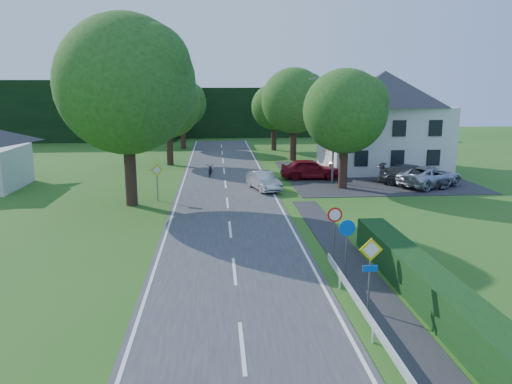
{
  "coord_description": "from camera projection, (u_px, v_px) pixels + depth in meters",
  "views": [
    {
      "loc": [
        -0.65,
        -7.07,
        7.43
      ],
      "look_at": [
        1.34,
        17.75,
        2.06
      ],
      "focal_mm": 35.0,
      "sensor_mm": 36.0,
      "label": 1
    }
  ],
  "objects": [
    {
      "name": "line_centre",
      "position": [
        229.0,
        219.0,
        27.98
      ],
      "size": [
        0.12,
        80.0,
        0.01
      ],
      "primitive_type": null,
      "color": "white",
      "rests_on": "road"
    },
    {
      "name": "road",
      "position": [
        229.0,
        219.0,
        27.99
      ],
      "size": [
        7.0,
        80.0,
        0.04
      ],
      "primitive_type": "cube",
      "color": "#38373A",
      "rests_on": "ground"
    },
    {
      "name": "parked_car_grey",
      "position": [
        414.0,
        175.0,
        37.2
      ],
      "size": [
        5.5,
        4.41,
        1.49
      ],
      "primitive_type": "imported",
      "rotation": [
        0.0,
        0.0,
        1.04
      ],
      "color": "#46474B",
      "rests_on": "parking_pad"
    },
    {
      "name": "streetlight",
      "position": [
        332.0,
        125.0,
        37.42
      ],
      "size": [
        2.03,
        0.18,
        8.0
      ],
      "color": "slate",
      "rests_on": "ground"
    },
    {
      "name": "motorcycle",
      "position": [
        210.0,
        170.0,
        41.16
      ],
      "size": [
        0.82,
        1.98,
        1.02
      ],
      "primitive_type": "imported",
      "rotation": [
        0.0,
        0.0,
        -0.07
      ],
      "color": "black",
      "rests_on": "road"
    },
    {
      "name": "parking_pad",
      "position": [
        369.0,
        175.0,
        41.59
      ],
      "size": [
        14.0,
        16.0,
        0.04
      ],
      "primitive_type": "cube",
      "color": "#252427",
      "rests_on": "ground"
    },
    {
      "name": "line_edge_right",
      "position": [
        286.0,
        218.0,
        28.24
      ],
      "size": [
        0.12,
        80.0,
        0.01
      ],
      "primitive_type": "cube",
      "color": "white",
      "rests_on": "road"
    },
    {
      "name": "parked_car_silver_b",
      "position": [
        430.0,
        176.0,
        36.8
      ],
      "size": [
        5.89,
        4.8,
        1.49
      ],
      "primitive_type": "imported",
      "rotation": [
        0.0,
        0.0,
        2.09
      ],
      "color": "silver",
      "rests_on": "parking_pad"
    },
    {
      "name": "tree_right_mid",
      "position": [
        344.0,
        130.0,
        35.55
      ],
      "size": [
        7.0,
        7.0,
        8.58
      ],
      "primitive_type": null,
      "color": "#1F4915",
      "rests_on": "ground"
    },
    {
      "name": "tree_main",
      "position": [
        127.0,
        112.0,
        30.19
      ],
      "size": [
        9.4,
        9.4,
        11.64
      ],
      "primitive_type": null,
      "color": "#1F4915",
      "rests_on": "ground"
    },
    {
      "name": "moving_car",
      "position": [
        264.0,
        181.0,
        35.67
      ],
      "size": [
        2.41,
        4.21,
        1.31
      ],
      "primitive_type": "imported",
      "rotation": [
        0.0,
        0.0,
        0.27
      ],
      "color": "#B8B9BE",
      "rests_on": "road"
    },
    {
      "name": "parked_car_red",
      "position": [
        310.0,
        169.0,
        39.82
      ],
      "size": [
        4.76,
        2.11,
        1.59
      ],
      "primitive_type": "imported",
      "rotation": [
        0.0,
        0.0,
        1.52
      ],
      "color": "maroon",
      "rests_on": "parking_pad"
    },
    {
      "name": "treeline_right",
      "position": [
        275.0,
        112.0,
        72.7
      ],
      "size": [
        30.0,
        5.0,
        7.0
      ],
      "primitive_type": "cube",
      "color": "black",
      "rests_on": "ground"
    },
    {
      "name": "tree_right_back",
      "position": [
        274.0,
        117.0,
        56.89
      ],
      "size": [
        6.2,
        6.2,
        7.56
      ],
      "primitive_type": null,
      "color": "#1F4915",
      "rests_on": "ground"
    },
    {
      "name": "parasol",
      "position": [
        327.0,
        161.0,
        43.09
      ],
      "size": [
        2.69,
        2.71,
        1.93
      ],
      "primitive_type": "imported",
      "rotation": [
        0.0,
        0.0,
        0.33
      ],
      "color": "red",
      "rests_on": "parking_pad"
    },
    {
      "name": "treeline_left",
      "position": [
        8.0,
        111.0,
        65.88
      ],
      "size": [
        44.0,
        6.0,
        8.0
      ],
      "primitive_type": "cube",
      "color": "black",
      "rests_on": "ground"
    },
    {
      "name": "sign_priority_left",
      "position": [
        157.0,
        175.0,
        32.13
      ],
      "size": [
        0.78,
        0.09,
        2.44
      ],
      "color": "slate",
      "rests_on": "ground"
    },
    {
      "name": "house_white",
      "position": [
        383.0,
        120.0,
        43.75
      ],
      "size": [
        10.6,
        8.4,
        8.6
      ],
      "color": "silver",
      "rests_on": "ground"
    },
    {
      "name": "sign_priority_right",
      "position": [
        370.0,
        261.0,
        16.24
      ],
      "size": [
        0.78,
        0.09,
        2.59
      ],
      "color": "slate",
      "rests_on": "ground"
    },
    {
      "name": "sign_speed_limit",
      "position": [
        335.0,
        221.0,
        21.11
      ],
      "size": [
        0.64,
        0.11,
        2.37
      ],
      "color": "slate",
      "rests_on": "ground"
    },
    {
      "name": "parked_car_silver_a",
      "position": [
        353.0,
        167.0,
        41.72
      ],
      "size": [
        4.27,
        2.46,
        1.33
      ],
      "primitive_type": "imported",
      "rotation": [
        0.0,
        0.0,
        1.29
      ],
      "color": "#9D9EA1",
      "rests_on": "parking_pad"
    },
    {
      "name": "line_edge_left",
      "position": [
        171.0,
        220.0,
        27.73
      ],
      "size": [
        0.12,
        80.0,
        0.01
      ],
      "primitive_type": "cube",
      "color": "white",
      "rests_on": "road"
    },
    {
      "name": "tree_right_far",
      "position": [
        294.0,
        115.0,
        49.02
      ],
      "size": [
        7.4,
        7.4,
        9.09
      ],
      "primitive_type": null,
      "color": "#1F4915",
      "rests_on": "ground"
    },
    {
      "name": "sign_roundabout",
      "position": [
        347.0,
        237.0,
        19.19
      ],
      "size": [
        0.64,
        0.08,
        2.37
      ],
      "color": "slate",
      "rests_on": "ground"
    },
    {
      "name": "tree_left_far",
      "position": [
        169.0,
        119.0,
        46.18
      ],
      "size": [
        7.0,
        7.0,
        8.58
      ],
      "primitive_type": null,
      "color": "#1F4915",
      "rests_on": "ground"
    },
    {
      "name": "tree_left_back",
      "position": [
        182.0,
        114.0,
        57.97
      ],
      "size": [
        6.6,
        6.6,
        8.07
      ],
      "primitive_type": null,
      "color": "#1F4915",
      "rests_on": "ground"
    }
  ]
}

